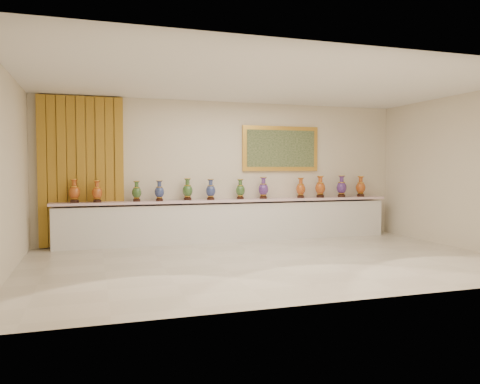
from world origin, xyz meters
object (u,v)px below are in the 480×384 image
object	(u,v)px
counter	(231,221)
vase_1	(97,192)
vase_2	(137,192)
vase_0	(74,192)

from	to	relation	value
counter	vase_1	world-z (taller)	vase_1
counter	vase_2	size ratio (longest dim) A/B	17.80
vase_0	vase_2	distance (m)	1.18
vase_0	vase_2	xyz separation A→B (m)	(1.18, 0.00, -0.02)
vase_1	vase_2	bearing A→B (deg)	2.75
vase_1	counter	bearing A→B (deg)	1.18
counter	vase_0	world-z (taller)	vase_0
vase_1	vase_2	world-z (taller)	vase_1
vase_1	vase_2	distance (m)	0.76
vase_1	vase_2	size ratio (longest dim) A/B	1.05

